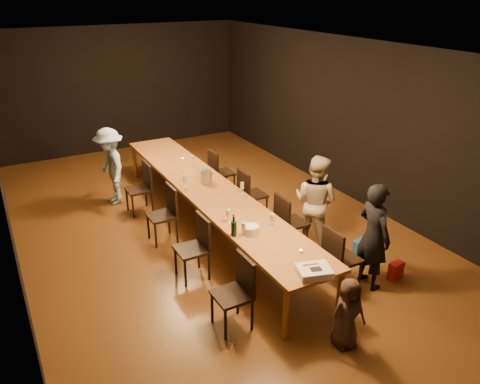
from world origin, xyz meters
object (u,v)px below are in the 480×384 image
chair_left_3 (138,189)px  child (348,313)px  table (209,191)px  chair_right_1 (292,222)px  chair_left_0 (232,294)px  chair_right_0 (342,258)px  chair_right_3 (222,172)px  chair_right_2 (253,194)px  chair_left_1 (191,249)px  man_blue (111,166)px  chair_left_2 (162,215)px  woman_birthday (374,236)px  plate_stack (251,230)px  woman_tan (316,202)px  birthday_cake (314,271)px  ice_bucket (206,177)px  champagne_bottle (234,225)px

chair_left_3 → child: size_ratio=1.05×
table → chair_left_3: 1.49m
chair_right_1 → chair_left_0: bearing=-54.8°
chair_right_0 → chair_right_3: (0.00, 3.60, 0.00)m
chair_right_2 → chair_left_1: (-1.70, -1.20, 0.00)m
chair_right_0 → man_blue: man_blue is taller
table → chair_right_0: (0.85, -2.40, -0.24)m
table → chair_left_1: chair_left_1 is taller
chair_left_1 → chair_left_2: (0.00, 1.20, 0.00)m
chair_right_0 → woman_birthday: bearing=71.3°
chair_left_1 → plate_stack: size_ratio=4.26×
chair_right_2 → chair_right_3: same height
woman_tan → plate_stack: bearing=82.5°
table → chair_left_0: chair_left_0 is taller
plate_stack → man_blue: bearing=105.6°
birthday_cake → chair_right_1: bearing=80.0°
chair_right_1 → ice_bucket: 1.69m
chair_right_0 → man_blue: 4.71m
chair_right_2 → chair_left_1: same height
ice_bucket → chair_right_3: bearing=50.9°
chair_left_2 → ice_bucket: bearing=-75.2°
chair_left_3 → birthday_cake: bearing=-168.3°
plate_stack → chair_right_1: bearing=25.0°
chair_right_3 → plate_stack: size_ratio=4.26×
woman_birthday → ice_bucket: bearing=23.7°
chair_right_0 → plate_stack: size_ratio=4.26×
chair_left_2 → chair_left_3: same height
plate_stack → birthday_cake: bearing=-82.5°
chair_right_1 → chair_left_3: (-1.70, 2.40, 0.00)m
chair_right_2 → table: bearing=-90.0°
chair_left_2 → woman_tan: woman_tan is taller
chair_right_3 → chair_left_0: 3.98m
table → birthday_cake: (-0.01, -2.86, 0.09)m
chair_left_2 → plate_stack: bearing=-157.7°
chair_right_3 → plate_stack: 3.07m
woman_tan → man_blue: size_ratio=1.03×
chair_right_1 → ice_bucket: size_ratio=4.27×
chair_right_1 → birthday_cake: bearing=-27.2°
woman_birthday → woman_tan: bearing=1.4°
chair_right_3 → chair_left_3: (-1.70, 0.00, 0.00)m
chair_right_0 → champagne_bottle: (-1.24, 0.80, 0.45)m
chair_left_2 → plate_stack: size_ratio=4.26×
chair_right_2 → chair_left_1: size_ratio=1.00×
chair_right_3 → man_blue: (-2.00, 0.66, 0.27)m
woman_tan → plate_stack: size_ratio=6.92×
chair_right_2 → chair_right_3: size_ratio=1.00×
chair_left_1 → woman_birthday: bearing=-122.5°
chair_left_1 → man_blue: (-0.30, 3.06, 0.27)m
chair_right_3 → chair_left_2: (-1.70, -1.20, 0.00)m
chair_left_0 → birthday_cake: 1.02m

